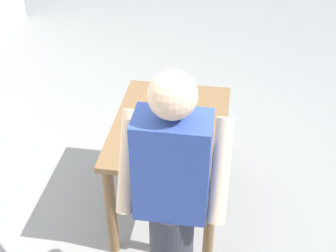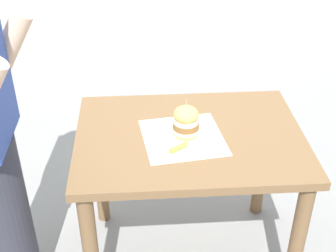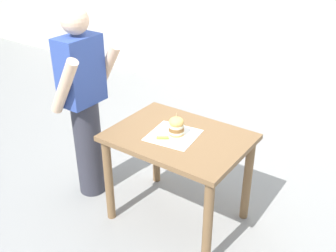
% 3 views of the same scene
% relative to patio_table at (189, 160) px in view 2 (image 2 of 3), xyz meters
% --- Properties ---
extents(patio_table, '(0.77, 1.04, 0.80)m').
position_rel_patio_table_xyz_m(patio_table, '(0.00, 0.00, 0.00)').
color(patio_table, brown).
rests_on(patio_table, ground).
extents(serving_paper, '(0.40, 0.40, 0.00)m').
position_rel_patio_table_xyz_m(serving_paper, '(-0.03, 0.03, 0.15)').
color(serving_paper, white).
rests_on(serving_paper, patio_table).
extents(sandwich, '(0.12, 0.12, 0.18)m').
position_rel_patio_table_xyz_m(sandwich, '(-0.01, 0.02, 0.22)').
color(sandwich, '#E5B25B').
rests_on(sandwich, serving_paper).
extents(pickle_spear, '(0.07, 0.09, 0.02)m').
position_rel_patio_table_xyz_m(pickle_spear, '(-0.12, 0.06, 0.16)').
color(pickle_spear, '#8EA83D').
rests_on(pickle_spear, serving_paper).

